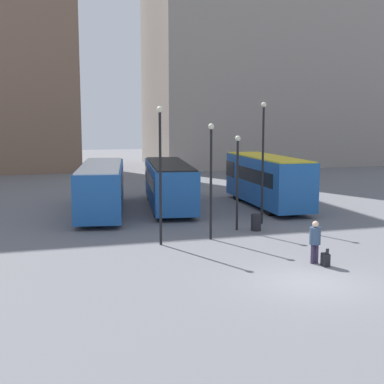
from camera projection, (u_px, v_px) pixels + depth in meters
name	position (u px, v px, depth m)	size (l,w,h in m)	color
ground_plane	(309.00, 282.00, 18.80)	(160.00, 160.00, 0.00)	slate
building_block_right	(275.00, 21.00, 64.75)	(30.37, 14.59, 34.71)	gray
bus_0	(102.00, 186.00, 32.36)	(4.28, 11.07, 2.95)	#1E56A3
bus_1	(169.00, 183.00, 34.29)	(4.01, 10.65, 2.88)	#1E56A3
bus_2	(267.00, 179.00, 34.62)	(2.90, 9.76, 3.27)	#1E56A3
traveler	(315.00, 238.00, 21.11)	(0.47, 0.47, 1.72)	#382D4C
suitcase	(325.00, 260.00, 20.83)	(0.26, 0.40, 0.73)	black
lamp_post_0	(237.00, 174.00, 27.09)	(0.28, 0.28, 4.85)	black
lamp_post_1	(211.00, 172.00, 24.99)	(0.28, 0.28, 5.48)	black
lamp_post_2	(263.00, 154.00, 28.66)	(0.28, 0.28, 6.56)	black
lamp_post_3	(160.00, 165.00, 23.85)	(0.28, 0.28, 6.24)	black
trash_bin	(256.00, 222.00, 27.33)	(0.52, 0.52, 0.85)	black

